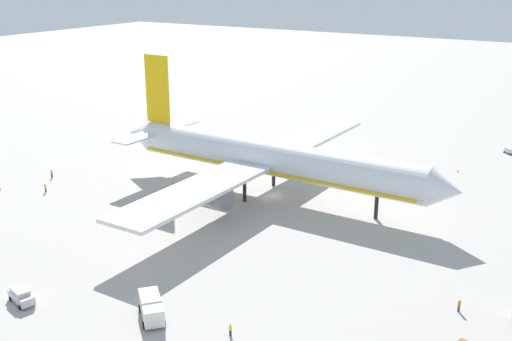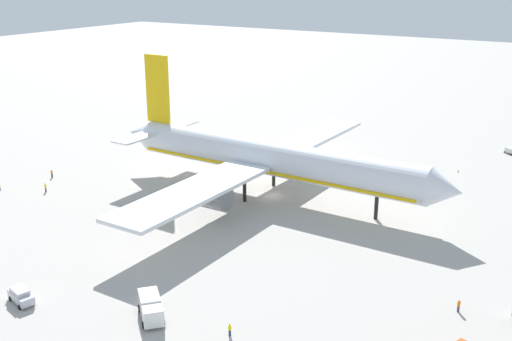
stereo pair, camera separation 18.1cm
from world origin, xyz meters
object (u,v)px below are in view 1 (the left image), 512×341
object	(u,v)px
service_van	(21,296)
traffic_cone_0	(208,133)
traffic_cone_1	(193,137)
traffic_cone_3	(458,171)
airliner	(267,158)
ground_worker_3	(230,330)
baggage_cart_0	(510,151)
service_truck_0	(151,307)
ground_worker_5	(45,188)
traffic_cone_2	(291,137)
ground_worker_2	(52,174)
ground_worker_0	(459,305)

from	to	relation	value
service_van	traffic_cone_0	world-z (taller)	service_van
traffic_cone_1	traffic_cone_3	size ratio (longest dim) A/B	1.00
airliner	ground_worker_3	distance (m)	49.51
baggage_cart_0	traffic_cone_3	bearing A→B (deg)	-108.82
service_truck_0	ground_worker_5	xyz separation A→B (m)	(-48.64, 24.73, -0.65)
service_truck_0	traffic_cone_0	bearing A→B (deg)	121.13
service_van	traffic_cone_2	distance (m)	92.98
baggage_cart_0	ground_worker_2	size ratio (longest dim) A/B	1.87
baggage_cart_0	ground_worker_2	distance (m)	105.81
service_van	ground_worker_5	world-z (taller)	service_van
baggage_cart_0	ground_worker_0	bearing A→B (deg)	-84.37
service_truck_0	ground_worker_2	distance (m)	63.02
service_van	traffic_cone_2	world-z (taller)	service_van
ground_worker_0	airliner	bearing A→B (deg)	150.59
baggage_cart_0	ground_worker_0	xyz separation A→B (m)	(7.80, -79.09, 0.13)
ground_worker_0	service_van	bearing A→B (deg)	-150.79
airliner	baggage_cart_0	distance (m)	65.54
traffic_cone_3	traffic_cone_0	bearing A→B (deg)	-177.89
ground_worker_0	traffic_cone_1	size ratio (longest dim) A/B	3.20
baggage_cart_0	ground_worker_3	bearing A→B (deg)	-98.26
traffic_cone_1	ground_worker_2	bearing A→B (deg)	-98.89
airliner	traffic_cone_2	world-z (taller)	airliner
service_van	ground_worker_5	distance (m)	44.07
airliner	traffic_cone_0	distance (m)	49.25
service_truck_0	traffic_cone_1	world-z (taller)	service_truck_0
airliner	ground_worker_2	world-z (taller)	airliner
airliner	service_van	world-z (taller)	airliner
baggage_cart_0	ground_worker_3	size ratio (longest dim) A/B	1.91
service_van	traffic_cone_1	xyz separation A→B (m)	(-30.96, 78.66, -0.76)
baggage_cart_0	ground_worker_5	world-z (taller)	ground_worker_5
traffic_cone_1	traffic_cone_3	world-z (taller)	same
ground_worker_3	traffic_cone_1	world-z (taller)	ground_worker_3
ground_worker_3	traffic_cone_3	distance (m)	78.87
ground_worker_2	ground_worker_3	xyz separation A→B (m)	(65.38, -29.59, -0.02)
airliner	traffic_cone_0	size ratio (longest dim) A/B	139.96
baggage_cart_0	traffic_cone_1	size ratio (longest dim) A/B	5.71
ground_worker_0	traffic_cone_2	size ratio (longest dim) A/B	3.20
ground_worker_5	traffic_cone_0	distance (m)	53.30
ground_worker_0	traffic_cone_0	world-z (taller)	ground_worker_0
ground_worker_0	traffic_cone_3	bearing A→B (deg)	104.21
ground_worker_2	ground_worker_5	size ratio (longest dim) A/B	0.95
service_truck_0	ground_worker_5	bearing A→B (deg)	153.05
ground_worker_5	traffic_cone_3	distance (m)	86.97
service_truck_0	traffic_cone_2	size ratio (longest dim) A/B	11.80
traffic_cone_0	traffic_cone_3	size ratio (longest dim) A/B	1.00
ground_worker_2	ground_worker_5	world-z (taller)	ground_worker_5
service_van	traffic_cone_3	distance (m)	93.53
traffic_cone_3	service_van	bearing A→B (deg)	-112.23
traffic_cone_2	service_van	bearing A→B (deg)	-84.34
ground_worker_2	traffic_cone_2	xyz separation A→B (m)	(28.19, 54.88, -0.58)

